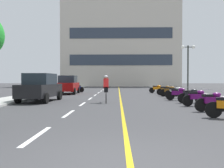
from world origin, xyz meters
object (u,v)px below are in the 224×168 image
motorcycle_4 (191,95)px  motorcycle_6 (176,92)px  parked_car_near (40,87)px  cyclist_rider (106,88)px  motorcycle_7 (170,91)px  motorcycle_10 (77,88)px  motorcycle_9 (157,89)px  motorcycle_2 (213,101)px  motorcycle_5 (179,94)px  parked_car_mid (68,85)px  street_lamp_mid (188,58)px  motorcycle_3 (197,97)px  motorcycle_8 (166,90)px

motorcycle_4 → motorcycle_6: (-0.00, 3.88, 0.00)m
parked_car_near → cyclist_rider: bearing=-9.5°
motorcycle_7 → motorcycle_10: same height
motorcycle_6 → motorcycle_9: (-0.27, 7.09, 0.00)m
parked_car_near → motorcycle_2: (9.27, -4.75, -0.44)m
motorcycle_2 → cyclist_rider: size_ratio=0.95×
cyclist_rider → motorcycle_9: bearing=65.7°
motorcycle_5 → parked_car_mid: bearing=140.6°
motorcycle_9 → cyclist_rider: (-4.91, -10.86, 0.41)m
motorcycle_6 → motorcycle_10: (-9.09, 8.60, 0.00)m
street_lamp_mid → motorcycle_9: (-2.98, 0.86, -3.19)m
motorcycle_2 → motorcycle_3: (0.03, 2.18, 0.00)m
parked_car_near → motorcycle_9: 13.71m
parked_car_near → motorcycle_6: size_ratio=2.52×
parked_car_mid → motorcycle_8: 9.55m
motorcycle_10 → motorcycle_8: bearing=-27.2°
motorcycle_4 → cyclist_rider: size_ratio=0.95×
parked_car_near → motorcycle_4: (9.49, -0.84, -0.44)m
motorcycle_3 → motorcycle_10: 16.77m
motorcycle_4 → motorcycle_7: bearing=90.4°
motorcycle_4 → motorcycle_5: (-0.30, 1.80, 0.00)m
parked_car_near → motorcycle_2: bearing=-27.1°
motorcycle_4 → motorcycle_8: bearing=90.1°
motorcycle_6 → motorcycle_10: 12.52m
parked_car_mid → motorcycle_6: bearing=-29.9°
motorcycle_4 → motorcycle_9: same height
motorcycle_8 → motorcycle_7: bearing=-91.0°
motorcycle_7 → cyclist_rider: 7.72m
motorcycle_7 → parked_car_near: bearing=-152.0°
motorcycle_6 → motorcycle_10: same height
street_lamp_mid → cyclist_rider: street_lamp_mid is taller
motorcycle_9 → motorcycle_2: bearing=-89.8°
motorcycle_2 → motorcycle_7: (0.18, 9.77, 0.00)m
motorcycle_10 → cyclist_rider: cyclist_rider is taller
motorcycle_3 → motorcycle_5: bearing=91.7°
motorcycle_4 → motorcycle_5: size_ratio=1.02×
motorcycle_3 → motorcycle_7: same height
motorcycle_9 → motorcycle_10: 8.95m
street_lamp_mid → motorcycle_3: (-2.90, -11.84, -3.19)m
parked_car_near → motorcycle_10: bearing=88.0°
street_lamp_mid → motorcycle_2: (-2.93, -14.01, -3.19)m
motorcycle_10 → motorcycle_9: bearing=-9.7°
street_lamp_mid → parked_car_near: size_ratio=1.12×
motorcycle_10 → motorcycle_3: bearing=-57.9°
motorcycle_2 → motorcycle_5: 5.71m
motorcycle_4 → motorcycle_5: bearing=99.5°
parked_car_near → motorcycle_10: 11.66m
parked_car_mid → cyclist_rider: 10.12m
motorcycle_9 → motorcycle_8: bearing=-85.2°
motorcycle_8 → cyclist_rider: bearing=-123.9°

